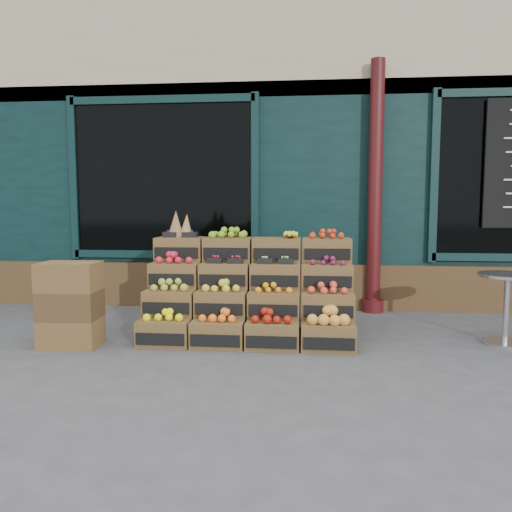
{
  "coord_description": "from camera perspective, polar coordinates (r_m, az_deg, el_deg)",
  "views": [
    {
      "loc": [
        0.3,
        -4.48,
        1.37
      ],
      "look_at": [
        -0.2,
        0.7,
        0.85
      ],
      "focal_mm": 35.0,
      "sensor_mm": 36.0,
      "label": 1
    }
  ],
  "objects": [
    {
      "name": "bistro_table",
      "position": [
        5.53,
        26.72,
        -4.57
      ],
      "size": [
        0.56,
        0.56,
        0.71
      ],
      "rotation": [
        0.0,
        0.0,
        0.02
      ],
      "color": "silver",
      "rests_on": "ground"
    },
    {
      "name": "shopkeeper",
      "position": [
        7.57,
        -9.46,
        2.26
      ],
      "size": [
        0.69,
        0.47,
        1.85
      ],
      "primitive_type": "imported",
      "rotation": [
        0.0,
        0.0,
        3.11
      ],
      "color": "#195A2B",
      "rests_on": "ground"
    },
    {
      "name": "crate_display",
      "position": [
        5.28,
        -0.71,
        -4.8
      ],
      "size": [
        2.12,
        1.04,
        1.33
      ],
      "rotation": [
        0.0,
        0.0,
        -0.0
      ],
      "color": "brown",
      "rests_on": "ground"
    },
    {
      "name": "shop_facade",
      "position": [
        9.65,
        3.78,
        11.79
      ],
      "size": [
        12.0,
        6.24,
        4.8
      ],
      "color": "black",
      "rests_on": "ground"
    },
    {
      "name": "spare_crates",
      "position": [
        5.21,
        -20.46,
        -5.23
      ],
      "size": [
        0.57,
        0.41,
        0.83
      ],
      "rotation": [
        0.0,
        0.0,
        0.04
      ],
      "color": "brown",
      "rests_on": "ground"
    },
    {
      "name": "ground",
      "position": [
        4.69,
        1.65,
        -11.26
      ],
      "size": [
        60.0,
        60.0,
        0.0
      ],
      "primitive_type": "plane",
      "color": "#47474A",
      "rests_on": "ground"
    }
  ]
}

